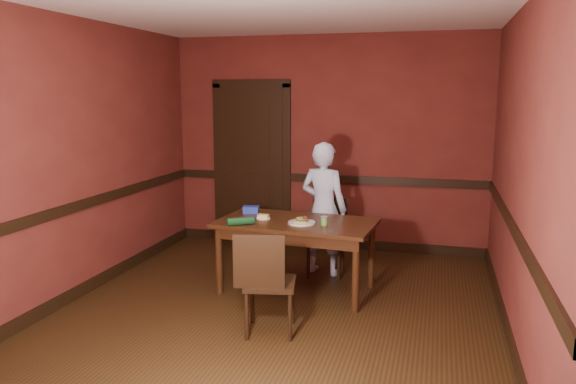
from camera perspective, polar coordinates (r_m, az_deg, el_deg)
The scene contains 22 objects.
floor at distance 5.31m, azimuth -1.01°, elevation -11.87°, with size 4.00×4.50×0.01m, color black.
ceiling at distance 4.98m, azimuth -1.11°, elevation 18.32°, with size 4.00×4.50×0.01m, color white.
wall_back at distance 7.15m, azimuth 3.99°, elevation 4.94°, with size 4.00×0.02×2.70m, color maroon.
wall_front at distance 2.91m, azimuth -13.50°, elevation -2.79°, with size 4.00×0.02×2.70m, color maroon.
wall_left at distance 5.85m, azimuth -20.26°, elevation 3.21°, with size 0.02×4.50×2.70m, color maroon.
wall_right at distance 4.82m, azimuth 22.46°, elevation 1.73°, with size 0.02×4.50×2.70m, color maroon.
dado_back at distance 7.19m, azimuth 3.93°, elevation 1.35°, with size 4.00×0.03×0.10m, color black.
dado_left at distance 5.91m, azimuth -19.88°, elevation -1.13°, with size 0.03×4.50×0.10m, color black.
dado_right at distance 4.89m, azimuth 21.93°, elevation -3.48°, with size 0.03×4.50×0.10m, color black.
baseboard_back at distance 7.36m, azimuth 3.85°, elevation -5.13°, with size 4.00×0.03×0.12m, color black.
baseboard_left at distance 6.12m, azimuth -19.41°, elevation -8.88°, with size 0.03×4.50×0.12m, color black.
baseboard_right at distance 5.15m, azimuth 21.31°, elevation -12.62°, with size 0.03×4.50×0.12m, color black.
door at distance 7.40m, azimuth -3.71°, elevation 3.10°, with size 1.05×0.07×2.20m.
dining_table at distance 5.69m, azimuth 0.86°, elevation -6.50°, with size 1.54×0.87×0.72m, color #321A0C.
chair_far at distance 6.17m, azimuth 3.90°, elevation -4.67°, with size 0.39×0.39×0.84m, color black, non-canonical shape.
chair_near at distance 4.71m, azimuth -1.82°, elevation -9.05°, with size 0.41×0.41×0.88m, color black, non-canonical shape.
person at distance 6.17m, azimuth 3.63°, elevation -1.67°, with size 0.53×0.35×1.46m, color silver.
sandwich_plate at distance 5.48m, azimuth 1.40°, elevation -3.03°, with size 0.26×0.26×0.07m.
sauce_jar at distance 5.43m, azimuth 3.70°, elevation -2.92°, with size 0.07×0.07×0.08m.
cheese_saucer at distance 5.69m, azimuth -2.53°, elevation -2.56°, with size 0.14×0.14×0.05m.
food_tub at distance 5.97m, azimuth -3.78°, elevation -1.80°, with size 0.19×0.15×0.07m.
wrapped_veg at distance 5.44m, azimuth -4.86°, elevation -2.98°, with size 0.07×0.07×0.27m, color #12431E.
Camera 1 is at (1.37, -4.73, 1.98)m, focal length 35.00 mm.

